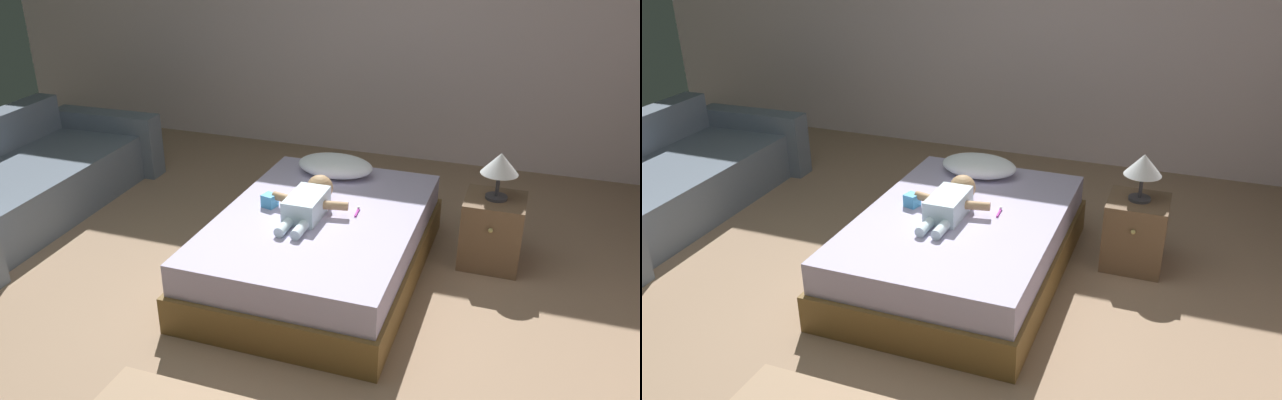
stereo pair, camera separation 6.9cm
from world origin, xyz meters
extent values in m
plane|color=#9A7C60|center=(0.00, 0.00, 0.00)|extent=(8.00, 8.00, 0.00)
cube|color=silver|center=(0.00, 3.00, 1.43)|extent=(8.00, 0.12, 2.86)
cube|color=brown|center=(0.26, 0.63, 0.12)|extent=(1.26, 1.85, 0.23)
cube|color=#B9B0D4|center=(0.26, 0.63, 0.33)|extent=(1.21, 1.78, 0.20)
ellipsoid|color=white|center=(0.15, 1.28, 0.51)|extent=(0.55, 0.34, 0.15)
cube|color=white|center=(0.19, 0.59, 0.50)|extent=(0.20, 0.36, 0.15)
sphere|color=tan|center=(0.19, 0.84, 0.52)|extent=(0.18, 0.18, 0.18)
cylinder|color=tan|center=(0.01, 0.64, 0.50)|extent=(0.17, 0.09, 0.06)
cylinder|color=tan|center=(0.36, 0.64, 0.50)|extent=(0.17, 0.08, 0.06)
cylinder|color=white|center=(0.14, 0.33, 0.46)|extent=(0.06, 0.16, 0.06)
cylinder|color=white|center=(0.24, 0.33, 0.46)|extent=(0.06, 0.16, 0.06)
cube|color=#B2279D|center=(0.48, 0.72, 0.44)|extent=(0.02, 0.12, 0.01)
cube|color=white|center=(0.47, 0.78, 0.45)|extent=(0.02, 0.03, 0.01)
cube|color=slate|center=(-2.11, 0.74, 0.20)|extent=(0.86, 1.80, 0.39)
cube|color=slate|center=(-2.15, 1.72, 0.28)|extent=(1.00, 0.24, 0.55)
cube|color=brown|center=(1.29, 1.15, 0.24)|extent=(0.39, 0.39, 0.47)
sphere|color=tan|center=(1.29, 0.94, 0.34)|extent=(0.03, 0.03, 0.03)
cylinder|color=#333338|center=(1.29, 1.15, 0.48)|extent=(0.14, 0.14, 0.02)
cylinder|color=#333338|center=(1.29, 1.15, 0.57)|extent=(0.02, 0.02, 0.16)
cone|color=silver|center=(1.29, 1.15, 0.72)|extent=(0.24, 0.24, 0.14)
cube|color=#4AA6DF|center=(-0.09, 0.64, 0.47)|extent=(0.10, 0.10, 0.08)
camera|label=1|loc=(1.47, -2.80, 2.20)|focal=35.87mm
camera|label=2|loc=(1.53, -2.77, 2.20)|focal=35.87mm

